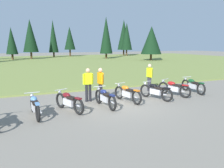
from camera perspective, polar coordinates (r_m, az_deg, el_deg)
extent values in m
plane|color=gray|center=(11.00, 1.23, -5.12)|extent=(140.00, 140.00, 0.00)
cube|color=olive|center=(35.72, -16.07, 5.00)|extent=(80.00, 44.00, 0.10)
cylinder|color=#47331E|center=(45.10, -23.43, 6.13)|extent=(0.36, 0.36, 1.07)
cone|color=black|center=(45.05, -23.69, 9.81)|extent=(2.03, 2.03, 4.73)
cylinder|color=#47331E|center=(45.02, -1.44, 6.91)|extent=(0.36, 0.36, 1.05)
cone|color=black|center=(44.99, -1.47, 12.00)|extent=(2.44, 2.44, 6.95)
cylinder|color=#47331E|center=(56.09, 3.62, 7.70)|extent=(0.36, 0.36, 1.47)
cone|color=black|center=(56.08, 3.67, 11.71)|extent=(2.68, 2.68, 6.38)
cylinder|color=#47331E|center=(46.05, -19.37, 6.64)|extent=(0.36, 0.36, 1.39)
cone|color=black|center=(46.02, -19.63, 11.24)|extent=(2.79, 2.79, 6.01)
cylinder|color=#47331E|center=(51.27, -14.21, 7.01)|extent=(0.36, 0.36, 1.11)
cone|color=black|center=(51.24, -14.40, 11.40)|extent=(2.04, 2.04, 6.75)
cylinder|color=#47331E|center=(40.38, 9.62, 6.52)|extent=(0.36, 0.36, 1.17)
cone|color=black|center=(40.32, 9.74, 10.68)|extent=(3.52, 3.52, 4.69)
cylinder|color=#47331E|center=(53.45, -10.35, 7.53)|extent=(0.36, 0.36, 1.62)
cone|color=black|center=(53.43, -10.46, 11.14)|extent=(2.46, 2.46, 5.11)
cylinder|color=#47331E|center=(57.44, 2.91, 7.76)|extent=(0.36, 0.36, 1.49)
cone|color=black|center=(57.45, 2.95, 12.11)|extent=(3.05, 3.05, 7.22)
torus|color=black|center=(10.29, -19.12, -4.71)|extent=(0.14, 0.70, 0.70)
torus|color=black|center=(8.95, -17.94, -6.80)|extent=(0.14, 0.70, 0.70)
cube|color=silver|center=(9.61, -18.59, -5.40)|extent=(0.24, 0.65, 0.28)
ellipsoid|color=#598CC6|center=(9.71, -18.83, -3.54)|extent=(0.29, 0.49, 0.22)
cube|color=black|center=(9.34, -18.48, -4.42)|extent=(0.25, 0.49, 0.10)
cube|color=#598CC6|center=(8.86, -18.06, -4.69)|extent=(0.16, 0.33, 0.06)
cylinder|color=silver|center=(10.08, -19.21, -2.04)|extent=(0.62, 0.07, 0.03)
sphere|color=silver|center=(10.23, -19.26, -2.62)|extent=(0.14, 0.14, 0.14)
cylinder|color=silver|center=(9.36, -17.45, -6.36)|extent=(0.10, 0.55, 0.07)
torus|color=black|center=(10.60, -12.67, -3.99)|extent=(0.34, 0.69, 0.70)
torus|color=black|center=(9.45, -8.30, -5.53)|extent=(0.34, 0.69, 0.70)
cube|color=silver|center=(10.00, -10.62, -4.44)|extent=(0.41, 0.67, 0.28)
ellipsoid|color=maroon|center=(10.09, -11.23, -2.71)|extent=(0.41, 0.54, 0.22)
cube|color=black|center=(9.77, -9.96, -3.44)|extent=(0.37, 0.53, 0.10)
cube|color=maroon|center=(9.37, -8.35, -3.53)|extent=(0.24, 0.35, 0.06)
cylinder|color=silver|center=(10.40, -12.49, -1.36)|extent=(0.59, 0.24, 0.03)
sphere|color=silver|center=(10.53, -12.81, -1.96)|extent=(0.14, 0.14, 0.14)
cylinder|color=silver|center=(9.86, -8.97, -5.20)|extent=(0.26, 0.54, 0.07)
torus|color=black|center=(11.12, -3.32, -3.11)|extent=(0.16, 0.71, 0.70)
torus|color=black|center=(9.89, 0.05, -4.73)|extent=(0.16, 0.71, 0.70)
cube|color=silver|center=(10.49, -1.74, -3.61)|extent=(0.25, 0.65, 0.28)
ellipsoid|color=navy|center=(10.58, -2.17, -1.93)|extent=(0.30, 0.50, 0.22)
cube|color=black|center=(10.25, -1.20, -2.67)|extent=(0.26, 0.50, 0.10)
cube|color=navy|center=(9.81, 0.05, -2.81)|extent=(0.17, 0.33, 0.06)
cylinder|color=silver|center=(10.92, -3.13, -0.61)|extent=(0.62, 0.08, 0.03)
sphere|color=silver|center=(11.05, -3.39, -1.17)|extent=(0.14, 0.14, 0.14)
cylinder|color=silver|center=(10.31, -0.30, -4.41)|extent=(0.11, 0.55, 0.07)
torus|color=black|center=(12.01, 1.74, -2.12)|extent=(0.24, 0.71, 0.70)
torus|color=black|center=(10.94, 6.12, -3.36)|extent=(0.24, 0.71, 0.70)
cube|color=silver|center=(11.46, 3.83, -2.47)|extent=(0.33, 0.67, 0.28)
ellipsoid|color=orange|center=(11.54, 3.29, -0.96)|extent=(0.35, 0.52, 0.22)
cube|color=black|center=(11.24, 4.54, -1.57)|extent=(0.31, 0.51, 0.10)
cube|color=orange|center=(10.87, 6.15, -1.62)|extent=(0.20, 0.34, 0.06)
cylinder|color=silver|center=(11.83, 2.05, 0.21)|extent=(0.61, 0.16, 0.03)
sphere|color=silver|center=(11.95, 1.70, -0.32)|extent=(0.14, 0.14, 0.14)
cylinder|color=silver|center=(11.34, 5.33, -3.14)|extent=(0.18, 0.55, 0.07)
torus|color=black|center=(12.62, 8.26, -1.63)|extent=(0.31, 0.70, 0.70)
torus|color=black|center=(11.78, 13.45, -2.63)|extent=(0.31, 0.70, 0.70)
cube|color=silver|center=(12.18, 10.77, -1.88)|extent=(0.39, 0.67, 0.28)
ellipsoid|color=black|center=(12.23, 10.15, -0.47)|extent=(0.40, 0.54, 0.22)
cube|color=black|center=(12.00, 11.63, -1.01)|extent=(0.36, 0.52, 0.10)
cube|color=black|center=(11.71, 13.52, -1.00)|extent=(0.23, 0.35, 0.06)
cylinder|color=silver|center=(12.46, 8.67, 0.60)|extent=(0.60, 0.22, 0.03)
sphere|color=silver|center=(12.56, 8.24, 0.08)|extent=(0.14, 0.14, 0.14)
cylinder|color=silver|center=(12.13, 12.28, -2.46)|extent=(0.24, 0.54, 0.07)
torus|color=black|center=(13.61, 12.62, -0.93)|extent=(0.32, 0.70, 0.70)
torus|color=black|center=(12.86, 17.68, -1.78)|extent=(0.32, 0.70, 0.70)
cube|color=silver|center=(13.21, 15.09, -1.13)|extent=(0.39, 0.67, 0.28)
ellipsoid|color=#AD1919|center=(13.26, 14.49, 0.16)|extent=(0.40, 0.54, 0.22)
cube|color=black|center=(13.06, 15.94, -0.32)|extent=(0.36, 0.53, 0.10)
cube|color=#AD1919|center=(12.80, 17.76, -0.29)|extent=(0.24, 0.35, 0.06)
cylinder|color=silver|center=(13.47, 13.04, 1.14)|extent=(0.60, 0.23, 0.03)
sphere|color=silver|center=(13.56, 12.61, 0.66)|extent=(0.14, 0.14, 0.14)
cylinder|color=silver|center=(13.19, 16.49, -1.66)|extent=(0.24, 0.54, 0.07)
torus|color=black|center=(14.95, 17.74, -0.21)|extent=(0.14, 0.70, 0.70)
torus|color=black|center=(13.88, 21.22, -1.16)|extent=(0.14, 0.70, 0.70)
cube|color=silver|center=(14.40, 19.43, -0.47)|extent=(0.24, 0.65, 0.28)
ellipsoid|color=#144C23|center=(14.49, 19.05, 0.74)|extent=(0.29, 0.50, 0.22)
cube|color=black|center=(14.20, 20.03, 0.25)|extent=(0.25, 0.49, 0.10)
cube|color=#144C23|center=(13.82, 21.31, 0.23)|extent=(0.16, 0.33, 0.06)
cylinder|color=silver|center=(14.79, 18.08, 1.67)|extent=(0.62, 0.07, 0.03)
sphere|color=silver|center=(14.91, 17.77, 1.24)|extent=(0.14, 0.14, 0.14)
cylinder|color=silver|center=(14.28, 20.59, -1.03)|extent=(0.10, 0.55, 0.07)
cylinder|color=black|center=(11.58, -5.48, -2.15)|extent=(0.14, 0.14, 0.88)
cylinder|color=black|center=(11.53, -6.33, -2.23)|extent=(0.14, 0.14, 0.88)
cube|color=#D8EA19|center=(11.43, -5.97, 1.34)|extent=(0.37, 0.23, 0.56)
sphere|color=tan|center=(11.38, -6.00, 3.34)|extent=(0.22, 0.22, 0.22)
cylinder|color=#D8EA19|center=(11.51, -4.88, 1.32)|extent=(0.09, 0.09, 0.52)
cylinder|color=#D8EA19|center=(11.36, -7.06, 1.17)|extent=(0.09, 0.09, 0.52)
cylinder|color=black|center=(11.60, -2.72, -2.10)|extent=(0.14, 0.14, 0.88)
cylinder|color=black|center=(11.77, -3.01, -1.93)|extent=(0.14, 0.14, 0.88)
cube|color=orange|center=(11.56, -2.89, 1.48)|extent=(0.23, 0.36, 0.56)
sphere|color=tan|center=(11.50, -2.91, 3.45)|extent=(0.22, 0.22, 0.22)
cylinder|color=orange|center=(11.34, -2.51, 1.22)|extent=(0.09, 0.09, 0.52)
cylinder|color=orange|center=(11.77, -3.26, 1.53)|extent=(0.09, 0.09, 0.52)
cylinder|color=#2D2D38|center=(14.10, 9.40, -0.08)|extent=(0.14, 0.14, 0.88)
cylinder|color=#2D2D38|center=(14.25, 9.01, 0.04)|extent=(0.14, 0.14, 0.88)
cube|color=#D8EA19|center=(14.07, 9.29, 2.87)|extent=(0.22, 0.36, 0.56)
sphere|color=beige|center=(14.03, 9.33, 4.49)|extent=(0.22, 0.22, 0.22)
cylinder|color=#D8EA19|center=(13.88, 9.79, 2.68)|extent=(0.09, 0.09, 0.52)
cylinder|color=#D8EA19|center=(14.27, 8.79, 2.90)|extent=(0.09, 0.09, 0.52)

